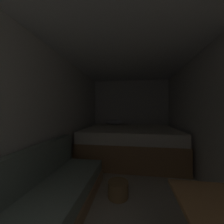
% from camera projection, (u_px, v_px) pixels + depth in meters
% --- Properties ---
extents(ground_plane, '(6.65, 6.65, 0.00)m').
position_uv_depth(ground_plane, '(128.00, 191.00, 1.99)').
color(ground_plane, '#B2A893').
extents(wall_back, '(2.40, 0.05, 2.13)m').
position_uv_depth(wall_back, '(130.00, 114.00, 4.30)').
color(wall_back, silver).
rests_on(wall_back, ground).
extents(wall_left, '(0.05, 4.65, 2.13)m').
position_uv_depth(wall_left, '(54.00, 118.00, 2.15)').
color(wall_left, silver).
rests_on(wall_left, ground).
extents(wall_right, '(0.05, 4.65, 2.13)m').
position_uv_depth(wall_right, '(217.00, 119.00, 1.80)').
color(wall_right, silver).
rests_on(wall_right, ground).
extents(ceiling_slab, '(2.40, 4.65, 0.05)m').
position_uv_depth(ceiling_slab, '(128.00, 44.00, 1.96)').
color(ceiling_slab, white).
rests_on(ceiling_slab, wall_left).
extents(bed, '(2.18, 1.78, 0.91)m').
position_uv_depth(bed, '(130.00, 143.00, 3.36)').
color(bed, '#9E7247').
rests_on(bed, ground).
extents(sofa_left, '(0.69, 2.21, 0.75)m').
position_uv_depth(sofa_left, '(37.00, 209.00, 1.30)').
color(sofa_left, tan).
rests_on(sofa_left, ground).
extents(wicker_basket, '(0.28, 0.28, 0.21)m').
position_uv_depth(wicker_basket, '(118.00, 189.00, 1.84)').
color(wicker_basket, olive).
rests_on(wicker_basket, ground).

